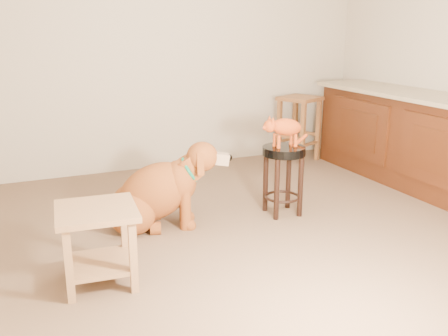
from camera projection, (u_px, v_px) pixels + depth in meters
name	position (u px, v px, depth m)	size (l,w,h in m)	color
floor	(259.00, 223.00, 4.14)	(4.50, 4.00, 0.01)	brown
room_shell	(263.00, 12.00, 3.67)	(4.54, 4.04, 2.62)	#B7A993
cabinet_run	(417.00, 143.00, 5.02)	(0.70, 2.56, 0.94)	#48200C
padded_stool	(283.00, 167.00, 4.24)	(0.36, 0.36, 0.60)	black
wood_stool	(299.00, 128.00, 5.96)	(0.55, 0.55, 0.77)	brown
side_table	(98.00, 234.00, 3.09)	(0.52, 0.52, 0.50)	olive
golden_retriever	(156.00, 194.00, 4.00)	(1.12, 0.67, 0.74)	brown
tabby_kitten	(283.00, 128.00, 4.14)	(0.48, 0.16, 0.29)	#99350F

